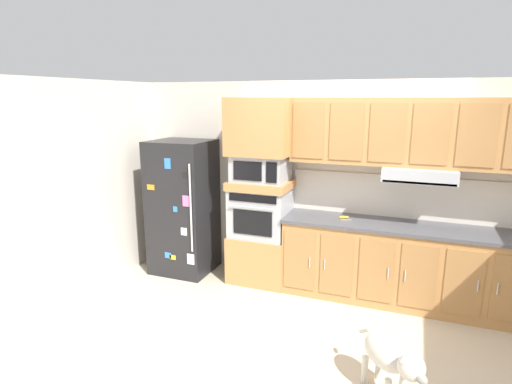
% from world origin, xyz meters
% --- Properties ---
extents(ground_plane, '(9.60, 9.60, 0.00)m').
position_xyz_m(ground_plane, '(0.00, 0.00, 0.00)').
color(ground_plane, beige).
extents(back_kitchen_wall, '(6.20, 0.12, 2.50)m').
position_xyz_m(back_kitchen_wall, '(0.00, 1.11, 1.25)').
color(back_kitchen_wall, beige).
rests_on(back_kitchen_wall, ground).
extents(side_panel_left, '(0.12, 7.10, 2.50)m').
position_xyz_m(side_panel_left, '(-2.80, 0.00, 1.25)').
color(side_panel_left, beige).
rests_on(side_panel_left, ground).
extents(refrigerator, '(0.76, 0.73, 1.76)m').
position_xyz_m(refrigerator, '(-2.07, 0.68, 0.88)').
color(refrigerator, black).
rests_on(refrigerator, ground).
extents(oven_base_cabinet, '(0.74, 0.62, 0.60)m').
position_xyz_m(oven_base_cabinet, '(-0.99, 0.75, 0.30)').
color(oven_base_cabinet, '#B77F47').
rests_on(oven_base_cabinet, ground).
extents(built_in_oven, '(0.70, 0.62, 0.60)m').
position_xyz_m(built_in_oven, '(-0.99, 0.75, 0.90)').
color(built_in_oven, '#A8AAAF').
rests_on(built_in_oven, oven_base_cabinet).
extents(appliance_mid_shelf, '(0.74, 0.62, 0.10)m').
position_xyz_m(appliance_mid_shelf, '(-0.99, 0.75, 1.25)').
color(appliance_mid_shelf, '#B77F47').
rests_on(appliance_mid_shelf, built_in_oven).
extents(microwave, '(0.64, 0.54, 0.32)m').
position_xyz_m(microwave, '(-0.99, 0.75, 1.46)').
color(microwave, '#A8AAAF').
rests_on(microwave, appliance_mid_shelf).
extents(appliance_upper_cabinet, '(0.74, 0.62, 0.68)m').
position_xyz_m(appliance_upper_cabinet, '(-0.99, 0.75, 1.96)').
color(appliance_upper_cabinet, '#B77F47').
rests_on(appliance_upper_cabinet, microwave).
extents(lower_cabinet_run, '(3.01, 0.63, 0.88)m').
position_xyz_m(lower_cabinet_run, '(0.89, 0.75, 0.44)').
color(lower_cabinet_run, '#B77F47').
rests_on(lower_cabinet_run, ground).
extents(countertop_slab, '(3.05, 0.64, 0.04)m').
position_xyz_m(countertop_slab, '(0.89, 0.75, 0.90)').
color(countertop_slab, '#4C4C51').
rests_on(countertop_slab, lower_cabinet_run).
extents(backsplash_panel, '(3.05, 0.02, 0.50)m').
position_xyz_m(backsplash_panel, '(0.89, 1.04, 1.17)').
color(backsplash_panel, silver).
rests_on(backsplash_panel, countertop_slab).
extents(upper_cabinet_with_hood, '(3.01, 0.48, 0.88)m').
position_xyz_m(upper_cabinet_with_hood, '(0.89, 0.87, 1.90)').
color(upper_cabinet_with_hood, '#B77F47').
rests_on(upper_cabinet_with_hood, backsplash_panel).
extents(screwdriver, '(0.15, 0.16, 0.03)m').
position_xyz_m(screwdriver, '(0.04, 0.75, 0.93)').
color(screwdriver, yellow).
rests_on(screwdriver, countertop_slab).
extents(dog, '(0.56, 0.65, 0.54)m').
position_xyz_m(dog, '(0.70, -0.95, 0.36)').
color(dog, beige).
rests_on(dog, ground).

